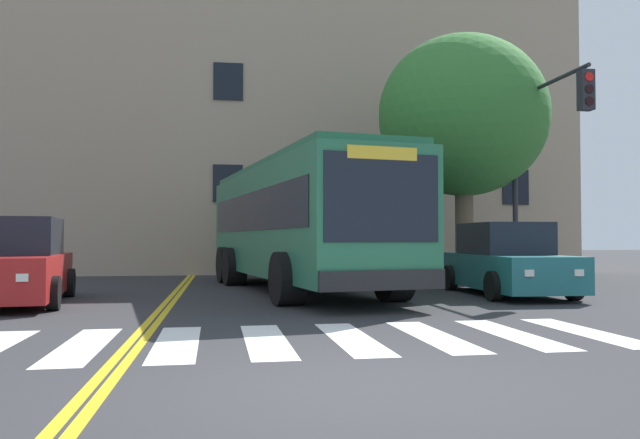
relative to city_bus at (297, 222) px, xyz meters
The scene contains 11 objects.
ground_plane 10.78m from the city_bus, 94.49° to the right, with size 120.00×120.00×0.00m, color #303033.
crosswalk 8.11m from the city_bus, 99.72° to the right, with size 9.98×3.02×0.01m.
lane_line_yellow_inner 7.18m from the city_bus, 116.72° to the left, with size 0.12×36.00×0.01m, color gold.
lane_line_yellow_outer 7.11m from the city_bus, 115.53° to the left, with size 0.12×36.00×0.01m, color gold.
city_bus is the anchor object (origin of this frame).
car_red_near_lane 6.75m from the city_bus, 159.47° to the right, with size 2.60×4.86×1.81m.
car_teal_far_lane 5.34m from the city_bus, 21.27° to the right, with size 2.18×4.73×1.75m.
car_grey_behind_bus 10.71m from the city_bus, 95.93° to the left, with size 2.28×4.47×1.74m.
traffic_light_near_corner 7.28m from the city_bus, ahead, with size 0.34×3.96×5.98m.
street_tree_curbside_large 6.83m from the city_bus, 22.10° to the left, with size 7.55×7.47×7.70m.
building_facade 11.84m from the city_bus, 99.39° to the left, with size 28.55×6.86×13.66m.
Camera 1 is at (-1.08, -5.61, 1.38)m, focal length 35.00 mm.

